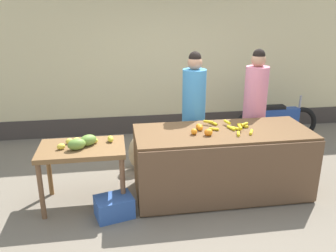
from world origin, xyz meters
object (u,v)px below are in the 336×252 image
object	(u,v)px
parked_motorcycle	(276,121)
vendor_woman_pink_shirt	(254,110)
produce_sack	(140,152)
vendor_woman_blue_shirt	(194,114)
produce_crate	(114,207)

from	to	relation	value
parked_motorcycle	vendor_woman_pink_shirt	bearing A→B (deg)	-131.85
produce_sack	vendor_woman_blue_shirt	bearing A→B (deg)	-12.98
vendor_woman_blue_shirt	produce_sack	bearing A→B (deg)	167.02
produce_sack	vendor_woman_pink_shirt	bearing A→B (deg)	-6.49
vendor_woman_blue_shirt	produce_sack	distance (m)	1.04
parked_motorcycle	produce_sack	size ratio (longest dim) A/B	2.89
parked_motorcycle	produce_sack	world-z (taller)	parked_motorcycle
vendor_woman_blue_shirt	vendor_woman_pink_shirt	size ratio (longest dim) A/B	0.99
vendor_woman_blue_shirt	produce_crate	xyz separation A→B (m)	(-1.21, -1.08, -0.80)
parked_motorcycle	produce_crate	xyz separation A→B (m)	(-3.02, -2.03, -0.27)
parked_motorcycle	produce_crate	bearing A→B (deg)	-146.01
parked_motorcycle	produce_sack	bearing A→B (deg)	-163.44
produce_crate	produce_sack	size ratio (longest dim) A/B	0.80
produce_crate	vendor_woman_blue_shirt	bearing A→B (deg)	41.65
parked_motorcycle	produce_sack	xyz separation A→B (m)	(-2.60, -0.77, -0.12)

